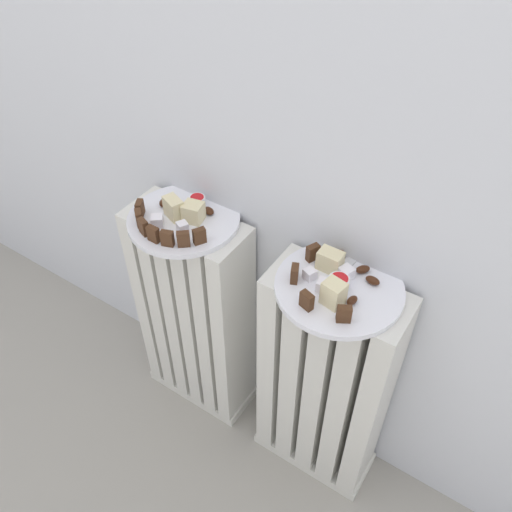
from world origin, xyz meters
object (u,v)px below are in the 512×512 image
Objects in this scene: jam_bowl_right at (339,282)px; plate_left at (184,219)px; radiator_left at (196,317)px; fork at (340,272)px; jam_bowl_left at (197,201)px; plate_right at (339,288)px; radiator_right at (324,385)px.

plate_left is at bearing 179.14° from jam_bowl_right.
radiator_left is 5.95× the size of fork.
fork is at bearing -2.78° from jam_bowl_left.
radiator_left is 15.73× the size of jam_bowl_right.
plate_left is 1.00× the size of plate_right.
jam_bowl_right is at bearing -90.06° from radiator_right.
plate_left is 6.80× the size of jam_bowl_left.
plate_right is 6.10× the size of jam_bowl_right.
jam_bowl_right reaches higher than plate_right.
radiator_left is at bearing -89.73° from jam_bowl_left.
plate_right is (0.00, 0.00, 0.33)m from radiator_right.
jam_bowl_right is (-0.00, -0.01, 0.02)m from plate_right.
plate_right is 2.31× the size of fork.
jam_bowl_left is at bearing 171.56° from jam_bowl_right.
fork reaches higher than radiator_right.
plate_left is 0.05m from jam_bowl_left.
plate_left is at bearing -89.73° from jam_bowl_left.
radiator_right is at bearing -116.57° from plate_right.
plate_left is (-0.38, 0.00, 0.33)m from radiator_right.
radiator_right is 0.33m from plate_right.
fork is at bearing 114.60° from plate_right.
jam_bowl_right is 0.04m from fork.
plate_right reaches higher than radiator_left.
plate_left is 0.38m from plate_right.
plate_right is 6.80× the size of jam_bowl_left.
plate_left reaches higher than radiator_right.
jam_bowl_left is (-0.38, 0.05, 0.35)m from radiator_right.
radiator_right is 0.51m from jam_bowl_left.
fork is (-0.01, 0.04, -0.01)m from jam_bowl_right.
radiator_left is 2.58× the size of plate_right.
plate_left is at bearing 180.00° from radiator_right.
jam_bowl_left reaches higher than plate_left.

